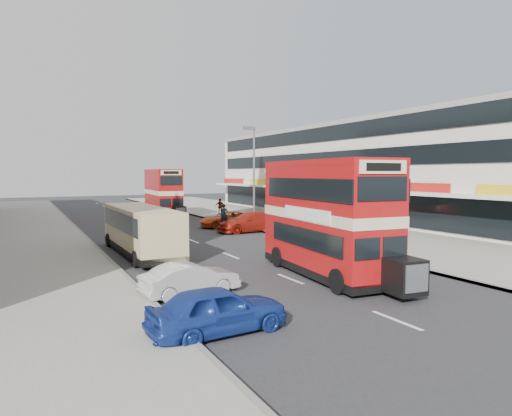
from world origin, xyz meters
TOP-DOWN VIEW (x-y plane):
  - ground at (0.00, 0.00)m, footprint 160.00×160.00m
  - road_surface at (0.00, 20.00)m, footprint 12.00×90.00m
  - pavement_right at (12.00, 20.00)m, footprint 12.00×90.00m
  - kerb_left at (-6.10, 20.00)m, footprint 0.20×90.00m
  - kerb_right at (6.10, 20.00)m, footprint 0.20×90.00m
  - commercial_row at (19.95, 22.00)m, footprint 9.90×46.20m
  - street_lamp at (6.52, 18.00)m, footprint 1.00×0.20m
  - bus_main at (1.70, 1.82)m, footprint 3.15×8.95m
  - bus_second at (2.66, 30.16)m, footprint 2.84×8.65m
  - coach at (-4.17, 10.72)m, footprint 2.45×9.10m
  - car_left_near at (-5.18, -2.49)m, footprint 4.04×1.83m
  - car_left_front at (-4.54, 1.60)m, footprint 3.76×1.73m
  - car_right_a at (5.45, 16.37)m, footprint 5.24×2.20m
  - car_right_b at (5.10, 19.86)m, footprint 4.84×2.42m
  - pedestrian_near at (7.45, 15.68)m, footprint 0.76×0.74m
  - pedestrian_far at (8.42, 29.21)m, footprint 1.05×0.60m
  - cyclist at (3.91, 17.83)m, footprint 0.64×1.68m

SIDE VIEW (x-z plane):
  - ground at x=0.00m, z-range 0.00..0.00m
  - road_surface at x=0.00m, z-range 0.00..0.01m
  - pavement_right at x=12.00m, z-range 0.00..0.15m
  - kerb_left at x=-6.10m, z-range -0.01..0.15m
  - kerb_right at x=6.10m, z-range -0.01..0.15m
  - car_left_front at x=-4.54m, z-range 0.00..1.19m
  - car_right_b at x=5.10m, z-range 0.00..1.32m
  - car_left_near at x=-5.18m, z-range 0.00..1.35m
  - cyclist at x=3.91m, z-range -0.33..1.77m
  - car_right_a at x=5.45m, z-range 0.00..1.51m
  - pedestrian_far at x=8.42m, z-range 0.15..1.84m
  - pedestrian_near at x=7.45m, z-range 0.15..1.86m
  - coach at x=-4.17m, z-range 0.22..2.62m
  - bus_second at x=2.66m, z-range 0.12..4.81m
  - bus_main at x=1.70m, z-range 0.13..4.95m
  - commercial_row at x=19.95m, z-range 0.05..9.35m
  - street_lamp at x=6.52m, z-range 0.72..8.85m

